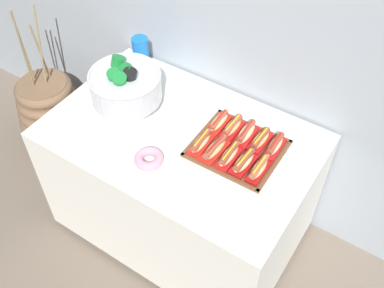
# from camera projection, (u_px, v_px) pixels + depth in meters

# --- Properties ---
(ground_plane) EXTENTS (10.00, 10.00, 0.00)m
(ground_plane) POSITION_uv_depth(u_px,v_px,m) (183.00, 225.00, 2.79)
(ground_plane) COLOR #7A6B5B
(buffet_table) EXTENTS (1.31, 0.84, 0.80)m
(buffet_table) POSITION_uv_depth(u_px,v_px,m) (182.00, 183.00, 2.49)
(buffet_table) COLOR white
(buffet_table) RESTS_ON ground_plane
(floor_vase) EXTENTS (0.44, 0.44, 1.09)m
(floor_vase) POSITION_uv_depth(u_px,v_px,m) (51.00, 113.00, 3.10)
(floor_vase) COLOR brown
(floor_vase) RESTS_ON ground_plane
(serving_tray) EXTENTS (0.41, 0.37, 0.01)m
(serving_tray) POSITION_uv_depth(u_px,v_px,m) (237.00, 149.00, 2.14)
(serving_tray) COLOR brown
(serving_tray) RESTS_ON buffet_table
(hot_dog_0) EXTENTS (0.07, 0.16, 0.06)m
(hot_dog_0) POSITION_uv_depth(u_px,v_px,m) (201.00, 142.00, 2.13)
(hot_dog_0) COLOR red
(hot_dog_0) RESTS_ON serving_tray
(hot_dog_1) EXTENTS (0.08, 0.18, 0.06)m
(hot_dog_1) POSITION_uv_depth(u_px,v_px,m) (215.00, 149.00, 2.10)
(hot_dog_1) COLOR red
(hot_dog_1) RESTS_ON serving_tray
(hot_dog_2) EXTENTS (0.06, 0.17, 0.06)m
(hot_dog_2) POSITION_uv_depth(u_px,v_px,m) (229.00, 155.00, 2.07)
(hot_dog_2) COLOR red
(hot_dog_2) RESTS_ON serving_tray
(hot_dog_3) EXTENTS (0.07, 0.16, 0.06)m
(hot_dog_3) POSITION_uv_depth(u_px,v_px,m) (244.00, 162.00, 2.04)
(hot_dog_3) COLOR #B21414
(hot_dog_3) RESTS_ON serving_tray
(hot_dog_4) EXTENTS (0.06, 0.15, 0.06)m
(hot_dog_4) POSITION_uv_depth(u_px,v_px,m) (259.00, 169.00, 2.02)
(hot_dog_4) COLOR #B21414
(hot_dog_4) RESTS_ON serving_tray
(hot_dog_5) EXTENTS (0.07, 0.16, 0.06)m
(hot_dog_5) POSITION_uv_depth(u_px,v_px,m) (219.00, 122.00, 2.22)
(hot_dog_5) COLOR red
(hot_dog_5) RESTS_ON serving_tray
(hot_dog_6) EXTENTS (0.07, 0.16, 0.06)m
(hot_dog_6) POSITION_uv_depth(u_px,v_px,m) (232.00, 127.00, 2.19)
(hot_dog_6) COLOR red
(hot_dog_6) RESTS_ON serving_tray
(hot_dog_7) EXTENTS (0.08, 0.17, 0.06)m
(hot_dog_7) POSITION_uv_depth(u_px,v_px,m) (246.00, 133.00, 2.17)
(hot_dog_7) COLOR red
(hot_dog_7) RESTS_ON serving_tray
(hot_dog_8) EXTENTS (0.07, 0.15, 0.06)m
(hot_dog_8) POSITION_uv_depth(u_px,v_px,m) (260.00, 140.00, 2.14)
(hot_dog_8) COLOR red
(hot_dog_8) RESTS_ON serving_tray
(hot_dog_9) EXTENTS (0.06, 0.16, 0.06)m
(hot_dog_9) POSITION_uv_depth(u_px,v_px,m) (275.00, 146.00, 2.11)
(hot_dog_9) COLOR red
(hot_dog_9) RESTS_ON serving_tray
(punch_bowl) EXTENTS (0.35, 0.35, 0.29)m
(punch_bowl) POSITION_uv_depth(u_px,v_px,m) (125.00, 86.00, 2.20)
(punch_bowl) COLOR silver
(punch_bowl) RESTS_ON buffet_table
(cup_stack) EXTENTS (0.09, 0.09, 0.22)m
(cup_stack) POSITION_uv_depth(u_px,v_px,m) (141.00, 56.00, 2.46)
(cup_stack) COLOR blue
(cup_stack) RESTS_ON buffet_table
(donut) EXTENTS (0.14, 0.14, 0.04)m
(donut) POSITION_uv_depth(u_px,v_px,m) (149.00, 159.00, 2.08)
(donut) COLOR pink
(donut) RESTS_ON buffet_table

